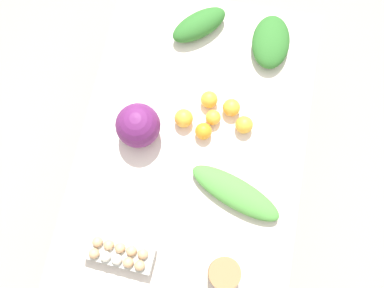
{
  "coord_description": "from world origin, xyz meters",
  "views": [
    {
      "loc": [
        0.48,
        0.09,
        2.44
      ],
      "look_at": [
        0.0,
        0.0,
        0.73
      ],
      "focal_mm": 40.0,
      "sensor_mm": 36.0,
      "label": 1
    }
  ],
  "objects_px": {
    "egg_carton": "(120,254)",
    "greens_bunch_scallion": "(199,25)",
    "orange_1": "(213,117)",
    "paper_bag": "(224,273)",
    "orange_3": "(209,99)",
    "greens_bunch_beet_tops": "(235,193)",
    "greens_bunch_dandelion": "(271,42)",
    "orange_4": "(184,118)",
    "cabbage_purple": "(138,125)",
    "orange_0": "(244,125)",
    "orange_5": "(231,108)",
    "orange_2": "(203,131)"
  },
  "relations": [
    {
      "from": "paper_bag",
      "to": "orange_1",
      "type": "xyz_separation_m",
      "value": [
        -0.61,
        -0.15,
        -0.02
      ]
    },
    {
      "from": "orange_1",
      "to": "orange_3",
      "type": "distance_m",
      "value": 0.08
    },
    {
      "from": "egg_carton",
      "to": "orange_5",
      "type": "relative_size",
      "value": 3.61
    },
    {
      "from": "orange_1",
      "to": "orange_4",
      "type": "distance_m",
      "value": 0.12
    },
    {
      "from": "orange_4",
      "to": "orange_5",
      "type": "height_order",
      "value": "orange_4"
    },
    {
      "from": "paper_bag",
      "to": "greens_bunch_beet_tops",
      "type": "relative_size",
      "value": 0.31
    },
    {
      "from": "orange_0",
      "to": "orange_1",
      "type": "bearing_deg",
      "value": -94.16
    },
    {
      "from": "cabbage_purple",
      "to": "orange_0",
      "type": "xyz_separation_m",
      "value": [
        -0.1,
        0.43,
        -0.05
      ]
    },
    {
      "from": "paper_bag",
      "to": "orange_0",
      "type": "height_order",
      "value": "paper_bag"
    },
    {
      "from": "greens_bunch_beet_tops",
      "to": "orange_0",
      "type": "bearing_deg",
      "value": -178.06
    },
    {
      "from": "orange_2",
      "to": "orange_3",
      "type": "xyz_separation_m",
      "value": [
        -0.14,
        -0.0,
        0.0
      ]
    },
    {
      "from": "orange_2",
      "to": "orange_4",
      "type": "distance_m",
      "value": 0.1
    },
    {
      "from": "orange_0",
      "to": "orange_3",
      "type": "bearing_deg",
      "value": -117.34
    },
    {
      "from": "greens_bunch_beet_tops",
      "to": "orange_1",
      "type": "bearing_deg",
      "value": -154.47
    },
    {
      "from": "paper_bag",
      "to": "orange_4",
      "type": "xyz_separation_m",
      "value": [
        -0.59,
        -0.27,
        -0.01
      ]
    },
    {
      "from": "egg_carton",
      "to": "orange_1",
      "type": "xyz_separation_m",
      "value": [
        -0.62,
        0.26,
        -0.01
      ]
    },
    {
      "from": "egg_carton",
      "to": "greens_bunch_scallion",
      "type": "xyz_separation_m",
      "value": [
        -1.04,
        0.12,
        0.0
      ]
    },
    {
      "from": "cabbage_purple",
      "to": "greens_bunch_dandelion",
      "type": "xyz_separation_m",
      "value": [
        -0.51,
        0.48,
        -0.05
      ]
    },
    {
      "from": "orange_1",
      "to": "cabbage_purple",
      "type": "bearing_deg",
      "value": -68.98
    },
    {
      "from": "greens_bunch_beet_tops",
      "to": "orange_1",
      "type": "distance_m",
      "value": 0.33
    },
    {
      "from": "greens_bunch_beet_tops",
      "to": "orange_0",
      "type": "relative_size",
      "value": 5.29
    },
    {
      "from": "orange_3",
      "to": "orange_4",
      "type": "bearing_deg",
      "value": -40.77
    },
    {
      "from": "greens_bunch_beet_tops",
      "to": "greens_bunch_dandelion",
      "type": "bearing_deg",
      "value": 176.2
    },
    {
      "from": "greens_bunch_scallion",
      "to": "orange_0",
      "type": "height_order",
      "value": "greens_bunch_scallion"
    },
    {
      "from": "egg_carton",
      "to": "orange_4",
      "type": "height_order",
      "value": "egg_carton"
    },
    {
      "from": "greens_bunch_dandelion",
      "to": "orange_4",
      "type": "relative_size",
      "value": 3.32
    },
    {
      "from": "paper_bag",
      "to": "greens_bunch_scallion",
      "type": "xyz_separation_m",
      "value": [
        -1.03,
        -0.29,
        -0.01
      ]
    },
    {
      "from": "paper_bag",
      "to": "orange_3",
      "type": "relative_size",
      "value": 1.66
    },
    {
      "from": "greens_bunch_scallion",
      "to": "orange_3",
      "type": "xyz_separation_m",
      "value": [
        0.34,
        0.11,
        -0.01
      ]
    },
    {
      "from": "orange_2",
      "to": "orange_4",
      "type": "relative_size",
      "value": 0.9
    },
    {
      "from": "egg_carton",
      "to": "paper_bag",
      "type": "height_order",
      "value": "paper_bag"
    },
    {
      "from": "greens_bunch_scallion",
      "to": "orange_1",
      "type": "relative_size",
      "value": 4.14
    },
    {
      "from": "cabbage_purple",
      "to": "paper_bag",
      "type": "xyz_separation_m",
      "value": [
        0.5,
        0.44,
        -0.04
      ]
    },
    {
      "from": "paper_bag",
      "to": "greens_bunch_dandelion",
      "type": "xyz_separation_m",
      "value": [
        -1.01,
        0.04,
        -0.01
      ]
    },
    {
      "from": "greens_bunch_beet_tops",
      "to": "orange_5",
      "type": "height_order",
      "value": "orange_5"
    },
    {
      "from": "orange_0",
      "to": "orange_2",
      "type": "xyz_separation_m",
      "value": [
        0.06,
        -0.16,
        -0.0
      ]
    },
    {
      "from": "greens_bunch_dandelion",
      "to": "orange_0",
      "type": "relative_size",
      "value": 3.51
    },
    {
      "from": "cabbage_purple",
      "to": "egg_carton",
      "type": "bearing_deg",
      "value": 4.11
    },
    {
      "from": "greens_bunch_beet_tops",
      "to": "orange_5",
      "type": "distance_m",
      "value": 0.37
    },
    {
      "from": "orange_2",
      "to": "orange_4",
      "type": "bearing_deg",
      "value": -113.36
    },
    {
      "from": "egg_carton",
      "to": "greens_bunch_beet_tops",
      "type": "xyz_separation_m",
      "value": [
        -0.32,
        0.4,
        -0.01
      ]
    },
    {
      "from": "greens_bunch_dandelion",
      "to": "orange_4",
      "type": "xyz_separation_m",
      "value": [
        0.42,
        -0.31,
        -0.0
      ]
    },
    {
      "from": "egg_carton",
      "to": "paper_bag",
      "type": "xyz_separation_m",
      "value": [
        -0.0,
        0.41,
        0.01
      ]
    },
    {
      "from": "greens_bunch_scallion",
      "to": "orange_4",
      "type": "xyz_separation_m",
      "value": [
        0.45,
        0.02,
        -0.01
      ]
    },
    {
      "from": "egg_carton",
      "to": "greens_bunch_beet_tops",
      "type": "bearing_deg",
      "value": -138.14
    },
    {
      "from": "orange_0",
      "to": "orange_4",
      "type": "xyz_separation_m",
      "value": [
        0.02,
        -0.26,
        0.0
      ]
    },
    {
      "from": "orange_1",
      "to": "orange_2",
      "type": "distance_m",
      "value": 0.08
    },
    {
      "from": "orange_1",
      "to": "orange_5",
      "type": "distance_m",
      "value": 0.09
    },
    {
      "from": "orange_4",
      "to": "orange_3",
      "type": "bearing_deg",
      "value": 139.23
    },
    {
      "from": "greens_bunch_beet_tops",
      "to": "orange_1",
      "type": "xyz_separation_m",
      "value": [
        -0.3,
        -0.14,
        -0.0
      ]
    }
  ]
}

